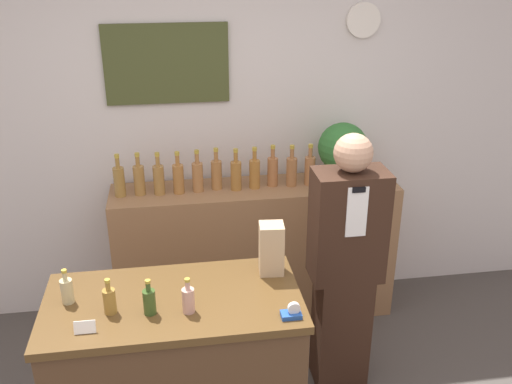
{
  "coord_description": "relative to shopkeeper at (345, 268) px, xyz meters",
  "views": [
    {
      "loc": [
        -0.32,
        -1.7,
        2.47
      ],
      "look_at": [
        0.12,
        1.14,
        1.21
      ],
      "focal_mm": 40.0,
      "sensor_mm": 36.0,
      "label": 1
    }
  ],
  "objects": [
    {
      "name": "back_wall",
      "position": [
        -0.6,
        1.04,
        0.57
      ],
      "size": [
        5.2,
        0.09,
        2.7
      ],
      "color": "silver",
      "rests_on": "ground_plane"
    },
    {
      "name": "back_shelf",
      "position": [
        -0.39,
        0.77,
        -0.3
      ],
      "size": [
        1.91,
        0.41,
        0.98
      ],
      "color": "#8E6642",
      "rests_on": "ground_plane"
    },
    {
      "name": "display_counter",
      "position": [
        -0.96,
        -0.42,
        -0.31
      ],
      "size": [
        1.19,
        0.62,
        0.96
      ],
      "color": "#4C331E",
      "rests_on": "ground_plane"
    },
    {
      "name": "shopkeeper",
      "position": [
        0.0,
        0.0,
        0.0
      ],
      "size": [
        0.4,
        0.25,
        1.58
      ],
      "color": "#331E14",
      "rests_on": "ground_plane"
    },
    {
      "name": "potted_plant",
      "position": [
        0.19,
        0.77,
        0.42
      ],
      "size": [
        0.33,
        0.33,
        0.41
      ],
      "color": "#B27047",
      "rests_on": "back_shelf"
    },
    {
      "name": "paper_bag",
      "position": [
        -0.47,
        -0.25,
        0.3
      ],
      "size": [
        0.13,
        0.12,
        0.26
      ],
      "color": "tan",
      "rests_on": "display_counter"
    },
    {
      "name": "tape_dispenser",
      "position": [
        -0.45,
        -0.64,
        0.19
      ],
      "size": [
        0.09,
        0.06,
        0.07
      ],
      "color": "#1E4799",
      "rests_on": "display_counter"
    },
    {
      "name": "price_card_left",
      "position": [
        -1.33,
        -0.61,
        0.2
      ],
      "size": [
        0.09,
        0.02,
        0.06
      ],
      "color": "white",
      "rests_on": "display_counter"
    },
    {
      "name": "counter_bottle_0",
      "position": [
        -1.44,
        -0.37,
        0.24
      ],
      "size": [
        0.06,
        0.06,
        0.17
      ],
      "color": "tan",
      "rests_on": "display_counter"
    },
    {
      "name": "counter_bottle_1",
      "position": [
        -1.24,
        -0.48,
        0.24
      ],
      "size": [
        0.06,
        0.06,
        0.17
      ],
      "color": "olive",
      "rests_on": "display_counter"
    },
    {
      "name": "counter_bottle_2",
      "position": [
        -1.06,
        -0.51,
        0.24
      ],
      "size": [
        0.06,
        0.06,
        0.17
      ],
      "color": "#344D20",
      "rests_on": "display_counter"
    },
    {
      "name": "counter_bottle_3",
      "position": [
        -0.89,
        -0.53,
        0.24
      ],
      "size": [
        0.06,
        0.06,
        0.17
      ],
      "color": "tan",
      "rests_on": "display_counter"
    },
    {
      "name": "shelf_bottle_0",
      "position": [
        -1.27,
        0.76,
        0.3
      ],
      "size": [
        0.07,
        0.07,
        0.28
      ],
      "color": "olive",
      "rests_on": "back_shelf"
    },
    {
      "name": "shelf_bottle_1",
      "position": [
        -1.15,
        0.77,
        0.3
      ],
      "size": [
        0.07,
        0.07,
        0.28
      ],
      "color": "olive",
      "rests_on": "back_shelf"
    },
    {
      "name": "shelf_bottle_2",
      "position": [
        -1.02,
        0.76,
        0.3
      ],
      "size": [
        0.07,
        0.07,
        0.28
      ],
      "color": "olive",
      "rests_on": "back_shelf"
    },
    {
      "name": "shelf_bottle_3",
      "position": [
        -0.9,
        0.76,
        0.3
      ],
      "size": [
        0.07,
        0.07,
        0.28
      ],
      "color": "#A26B35",
      "rests_on": "back_shelf"
    },
    {
      "name": "shelf_bottle_4",
      "position": [
        -0.77,
        0.77,
        0.3
      ],
      "size": [
        0.07,
        0.07,
        0.28
      ],
      "color": "#A36E3F",
      "rests_on": "back_shelf"
    },
    {
      "name": "shelf_bottle_5",
      "position": [
        -0.65,
        0.79,
        0.3
      ],
      "size": [
        0.07,
        0.07,
        0.28
      ],
      "color": "#A06B3A",
      "rests_on": "back_shelf"
    },
    {
      "name": "shelf_bottle_6",
      "position": [
        -0.52,
        0.75,
        0.3
      ],
      "size": [
        0.07,
        0.07,
        0.28
      ],
      "color": "#9E6B31",
      "rests_on": "back_shelf"
    },
    {
      "name": "shelf_bottle_7",
      "position": [
        -0.4,
        0.76,
        0.3
      ],
      "size": [
        0.07,
        0.07,
        0.28
      ],
      "color": "#A46D30",
      "rests_on": "back_shelf"
    },
    {
      "name": "shelf_bottle_8",
      "position": [
        -0.28,
        0.79,
        0.3
      ],
      "size": [
        0.07,
        0.07,
        0.28
      ],
      "color": "#A1653A",
      "rests_on": "back_shelf"
    },
    {
      "name": "shelf_bottle_9",
      "position": [
        -0.15,
        0.77,
        0.3
      ],
      "size": [
        0.07,
        0.07,
        0.28
      ],
      "color": "#9B663B",
      "rests_on": "back_shelf"
    },
    {
      "name": "shelf_bottle_10",
      "position": [
        -0.03,
        0.77,
        0.3
      ],
      "size": [
        0.07,
        0.07,
        0.28
      ],
      "color": "#A3693E",
      "rests_on": "back_shelf"
    }
  ]
}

